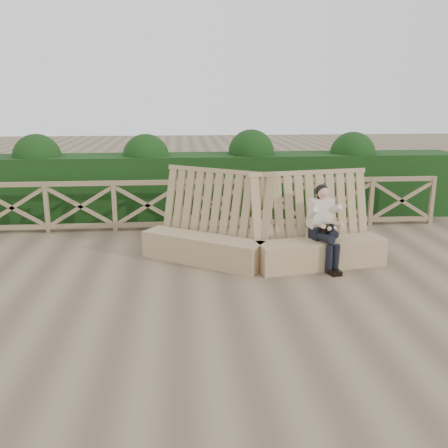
{
  "coord_description": "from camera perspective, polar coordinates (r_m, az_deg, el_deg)",
  "views": [
    {
      "loc": [
        -0.7,
        -7.19,
        2.88
      ],
      "look_at": [
        -0.03,
        0.4,
        0.9
      ],
      "focal_mm": 40.0,
      "sensor_mm": 36.0,
      "label": 1
    }
  ],
  "objects": [
    {
      "name": "hedge",
      "position": [
        12.1,
        -1.64,
        4.41
      ],
      "size": [
        12.0,
        1.2,
        1.5
      ],
      "primitive_type": "cube",
      "color": "black",
      "rests_on": "ground"
    },
    {
      "name": "bench",
      "position": [
        8.74,
        4.27,
        -1.93
      ],
      "size": [
        4.23,
        1.9,
        1.61
      ],
      "rotation": [
        0.0,
        0.0,
        -0.16
      ],
      "color": "#978056",
      "rests_on": "ground"
    },
    {
      "name": "guardrail",
      "position": [
        10.96,
        -1.25,
        2.3
      ],
      "size": [
        10.1,
        0.09,
        1.1
      ],
      "color": "#7C6348",
      "rests_on": "ground"
    },
    {
      "name": "woman",
      "position": [
        8.62,
        11.33,
        0.1
      ],
      "size": [
        0.5,
        0.88,
        1.42
      ],
      "rotation": [
        0.0,
        0.0,
        0.31
      ],
      "color": "black",
      "rests_on": "ground"
    },
    {
      "name": "ground",
      "position": [
        7.78,
        0.49,
        -7.17
      ],
      "size": [
        60.0,
        60.0,
        0.0
      ],
      "primitive_type": "plane",
      "color": "brown",
      "rests_on": "ground"
    }
  ]
}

